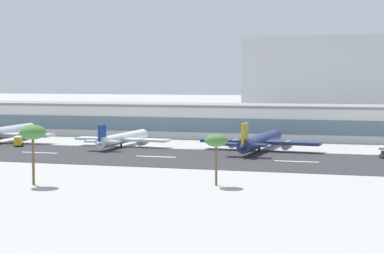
{
  "coord_description": "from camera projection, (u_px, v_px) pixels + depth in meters",
  "views": [
    {
      "loc": [
        59.91,
        -178.13,
        22.57
      ],
      "look_at": [
        3.3,
        20.25,
        7.52
      ],
      "focal_mm": 61.74,
      "sensor_mm": 36.0,
      "label": 1
    }
  ],
  "objects": [
    {
      "name": "ground_plane",
      "position": [
        162.0,
        157.0,
        188.88
      ],
      "size": [
        1400.0,
        1400.0,
        0.0
      ],
      "primitive_type": "plane",
      "color": "#A8A8A3"
    },
    {
      "name": "runway_strip",
      "position": [
        162.0,
        157.0,
        189.48
      ],
      "size": [
        800.0,
        43.83,
        0.08
      ],
      "primitive_type": "cube",
      "color": "#2D2D30",
      "rests_on": "ground_plane"
    },
    {
      "name": "runway_centreline_dash_3",
      "position": [
        39.0,
        153.0,
        200.25
      ],
      "size": [
        12.0,
        1.2,
        0.01
      ],
      "primitive_type": "cube",
      "color": "white",
      "rests_on": "runway_strip"
    },
    {
      "name": "runway_centreline_dash_4",
      "position": [
        156.0,
        157.0,
        190.01
      ],
      "size": [
        12.0,
        1.2,
        0.01
      ],
      "primitive_type": "cube",
      "color": "white",
      "rests_on": "runway_strip"
    },
    {
      "name": "runway_centreline_dash_5",
      "position": [
        297.0,
        161.0,
        178.95
      ],
      "size": [
        12.0,
        1.2,
        0.01
      ],
      "primitive_type": "cube",
      "color": "white",
      "rests_on": "runway_strip"
    },
    {
      "name": "terminal_building",
      "position": [
        223.0,
        120.0,
        255.37
      ],
      "size": [
        216.03,
        26.5,
        12.69
      ],
      "color": "silver",
      "rests_on": "ground_plane"
    },
    {
      "name": "distant_hotel_block",
      "position": [
        332.0,
        80.0,
        340.04
      ],
      "size": [
        90.01,
        28.4,
        43.96
      ],
      "primitive_type": "cube",
      "color": "#BCBCC1",
      "rests_on": "ground_plane"
    },
    {
      "name": "airliner_navy_tail_gate_1",
      "position": [
        121.0,
        139.0,
        218.06
      ],
      "size": [
        32.54,
        39.92,
        8.33
      ],
      "rotation": [
        0.0,
        0.0,
        1.54
      ],
      "color": "white",
      "rests_on": "ground_plane"
    },
    {
      "name": "airliner_gold_tail_gate_2",
      "position": [
        259.0,
        141.0,
        204.88
      ],
      "size": [
        38.06,
        47.17,
        9.84
      ],
      "rotation": [
        0.0,
        0.0,
        1.5
      ],
      "color": "navy",
      "rests_on": "ground_plane"
    },
    {
      "name": "service_baggage_tug_0",
      "position": [
        384.0,
        155.0,
        185.7
      ],
      "size": [
        2.75,
        3.56,
        2.2
      ],
      "rotation": [
        0.0,
        0.0,
        1.93
      ],
      "color": "#2D3338",
      "rests_on": "ground_plane"
    },
    {
      "name": "service_box_truck_1",
      "position": [
        18.0,
        141.0,
        219.95
      ],
      "size": [
        4.74,
        6.45,
        3.25
      ],
      "rotation": [
        0.0,
        0.0,
        5.15
      ],
      "color": "gold",
      "rests_on": "ground_plane"
    },
    {
      "name": "palm_tree_0",
      "position": [
        216.0,
        141.0,
        138.57
      ],
      "size": [
        4.92,
        4.92,
        10.95
      ],
      "color": "brown",
      "rests_on": "ground_plane"
    },
    {
      "name": "palm_tree_1",
      "position": [
        33.0,
        133.0,
        139.27
      ],
      "size": [
        5.65,
        5.65,
        12.81
      ],
      "color": "brown",
      "rests_on": "ground_plane"
    }
  ]
}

